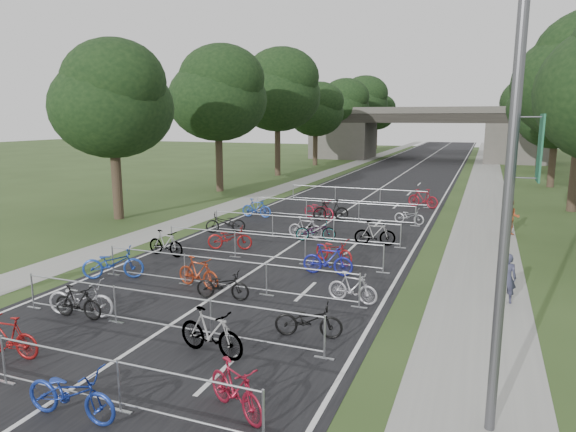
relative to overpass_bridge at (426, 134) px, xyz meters
name	(u,v)px	position (x,y,z in m)	size (l,w,h in m)	color
ground	(61,397)	(0.00, -65.00, -3.53)	(200.00, 200.00, 0.00)	#2F451D
road	(409,170)	(0.00, -15.00, -3.53)	(11.00, 140.00, 0.01)	black
sidewalk_right	(486,173)	(8.00, -15.00, -3.53)	(3.00, 140.00, 0.01)	gray
sidewalk_left	(343,168)	(-7.50, -15.00, -3.53)	(2.00, 140.00, 0.01)	gray
lane_markings	(409,170)	(0.00, -15.00, -3.53)	(0.12, 140.00, 0.00)	silver
overpass_bridge	(426,134)	(0.00, 0.00, 0.00)	(31.00, 8.00, 7.05)	#4B4A43
lamppost	(510,202)	(8.33, -63.00, 0.75)	(0.61, 0.65, 8.21)	#4C4C51
tree_left_0	(112,103)	(-11.39, -49.07, 2.96)	(6.72, 6.72, 10.25)	#33261C
tree_left_1	(218,96)	(-11.39, -37.07, 3.77)	(7.56, 7.56, 11.53)	#33261C
tree_left_2	(278,92)	(-11.39, -25.07, 4.58)	(8.40, 8.40, 12.81)	#33261C
tree_right_2	(558,114)	(13.11, -25.07, 2.41)	(6.16, 6.16, 9.39)	#33261C
tree_left_3	(316,111)	(-11.39, -13.07, 2.96)	(6.72, 6.72, 10.25)	#33261C
tree_right_3	(545,105)	(13.11, -13.07, 3.39)	(7.17, 7.17, 10.93)	#33261C
tree_left_4	(343,106)	(-11.39, -1.07, 3.77)	(7.56, 7.56, 11.53)	#33261C
tree_right_4	(536,99)	(13.11, -1.07, 4.37)	(8.18, 8.18, 12.47)	#33261C
tree_left_5	(362,102)	(-11.39, 10.93, 4.58)	(8.40, 8.40, 12.81)	#33261C
tree_right_5	(528,116)	(13.11, 10.93, 2.41)	(6.16, 6.16, 9.39)	#33261C
tree_left_6	(377,113)	(-11.39, 22.93, 2.96)	(6.72, 6.72, 10.25)	#33261C
tree_right_6	(523,110)	(13.11, 22.93, 3.39)	(7.17, 7.17, 10.93)	#33261C
barrier_row_0	(58,372)	(0.00, -65.00, -2.99)	(9.70, 0.08, 1.10)	#A4A7AC
barrier_row_1	(161,312)	(0.00, -61.40, -2.99)	(9.70, 0.08, 1.10)	#A4A7AC
barrier_row_2	(224,274)	(0.00, -57.80, -2.99)	(9.70, 0.08, 1.10)	#A4A7AC
barrier_row_3	(269,248)	(0.00, -54.00, -2.99)	(9.70, 0.08, 1.10)	#A4A7AC
barrier_row_4	(302,228)	(0.00, -50.00, -2.99)	(9.70, 0.08, 1.10)	#A4A7AC
barrier_row_5	(332,211)	(0.00, -45.00, -2.99)	(9.70, 0.08, 1.10)	#A4A7AC
barrier_row_6	(357,196)	(0.00, -39.00, -2.99)	(9.70, 0.08, 1.10)	#A4A7AC
bike_1	(8,337)	(-2.49, -64.07, -3.01)	(0.49, 1.75, 1.05)	maroon
bike_2	(71,394)	(0.84, -65.54, -3.00)	(0.71, 2.03, 1.07)	navy
bike_3	(236,389)	(3.70, -64.27, -3.00)	(0.50, 1.78, 1.07)	maroon
bike_4	(78,302)	(-2.73, -61.54, -3.05)	(0.46, 1.62, 0.97)	black
bike_5	(81,298)	(-2.78, -61.37, -2.99)	(0.72, 2.07, 1.09)	#A1A1A8
bike_6	(211,333)	(1.98, -62.20, -2.95)	(0.55, 1.94, 1.17)	#A4A7AC
bike_7	(309,320)	(3.85, -60.37, -3.06)	(0.63, 1.80, 0.95)	black
bike_8	(113,263)	(-4.30, -58.15, -2.97)	(0.75, 2.16, 1.13)	#1D3FA0
bike_9	(198,273)	(-0.92, -57.95, -3.00)	(0.50, 1.78, 1.07)	maroon
bike_10	(223,285)	(0.38, -58.64, -3.07)	(0.62, 1.77, 0.93)	black
bike_11	(353,288)	(4.30, -57.46, -3.04)	(0.46, 1.63, 0.98)	#B2B0B8
bike_12	(166,243)	(-4.30, -54.89, -2.99)	(0.51, 1.80, 1.08)	#A4A7AC
bike_13	(230,238)	(-2.32, -52.95, -3.02)	(0.69, 1.97, 1.03)	maroon
bike_14	(328,260)	(2.75, -54.99, -2.96)	(0.54, 1.90, 1.14)	navy
bike_15	(334,250)	(2.51, -53.35, -3.02)	(0.68, 1.94, 1.02)	maroon
bike_16	(225,223)	(-4.04, -50.11, -3.02)	(0.69, 1.97, 1.03)	black
bike_17	(306,228)	(0.07, -49.76, -3.01)	(0.49, 1.73, 1.04)	#A19FA6
bike_18	(316,231)	(0.68, -50.08, -3.04)	(0.65, 1.88, 0.99)	#A4A7AC
bike_19	(375,234)	(3.45, -49.96, -2.98)	(0.52, 1.84, 1.11)	#A4A7AC
bike_20	(256,208)	(-4.30, -45.83, -2.99)	(0.51, 1.81, 1.08)	#1D409F
bike_21	(319,210)	(-0.77, -45.01, -2.98)	(0.74, 2.11, 1.11)	maroon
bike_22	(331,210)	(-0.01, -45.24, -2.94)	(0.56, 1.99, 1.19)	black
bike_23	(409,216)	(4.21, -44.57, -3.10)	(0.58, 1.66, 0.87)	#B5B6BD
bike_27	(423,198)	(4.30, -39.06, -2.92)	(0.58, 2.04, 1.23)	maroon
pedestrian_a	(507,278)	(8.74, -55.72, -2.74)	(0.58, 0.38, 1.59)	#31324A
pedestrian_b	(510,217)	(9.20, -45.44, -2.66)	(0.85, 0.66, 1.75)	#9F4622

